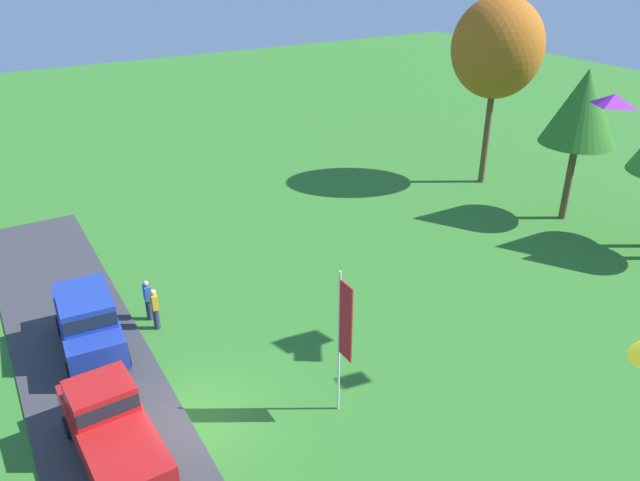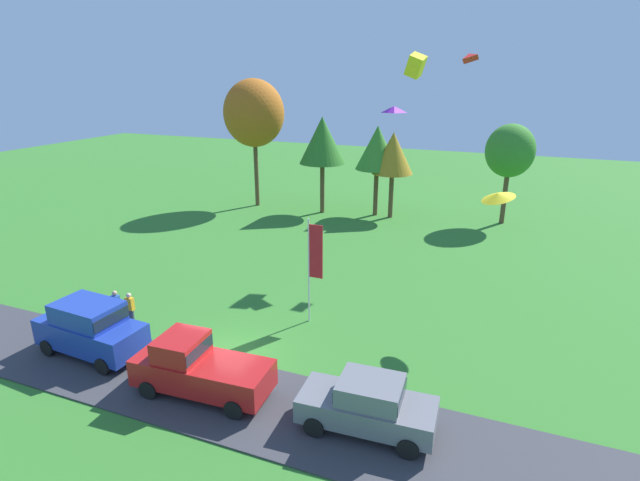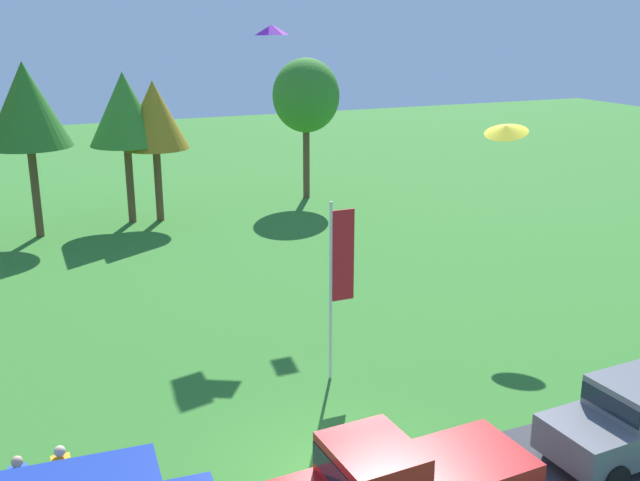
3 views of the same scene
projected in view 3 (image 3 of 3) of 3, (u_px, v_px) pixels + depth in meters
The scene contains 9 objects.
ground_plane at pixel (335, 475), 16.24m from camera, with size 120.00×120.00×0.00m, color #337528.
car_sedan_mid_row at pixel (638, 416), 16.63m from camera, with size 4.49×2.14×1.84m.
tree_far_right at pixel (26, 105), 32.27m from camera, with size 3.68×3.68×7.77m.
tree_far_left at pixel (125, 110), 34.79m from camera, with size 3.39×3.39×7.15m.
tree_left_of_center at pixel (154, 116), 35.19m from camera, with size 3.19×3.19×6.73m.
tree_center_back at pixel (306, 96), 39.67m from camera, with size 3.56×3.56×7.52m.
flag_banner at pixel (339, 268), 19.82m from camera, with size 0.71×0.08×5.00m.
kite_delta_trailing_tail at pixel (506, 129), 24.42m from camera, with size 1.44×1.44×0.25m, color yellow.
kite_diamond_high_right at pixel (272, 30), 26.11m from camera, with size 1.04×0.94×0.36m, color purple.
Camera 3 is at (-5.86, -12.82, 9.55)m, focal length 42.00 mm.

